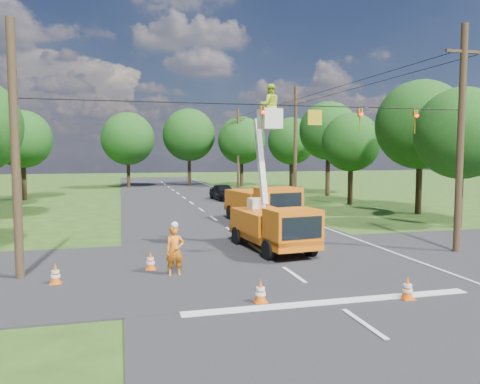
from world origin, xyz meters
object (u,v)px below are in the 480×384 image
object	(u,v)px
tree_right_c	(351,143)
tree_far_a	(128,139)
tree_right_b	(421,125)
traffic_cone_2	(272,234)
traffic_cone_5	(55,274)
traffic_cone_4	(150,261)
traffic_cone_3	(253,221)
distant_car	(223,192)
pole_right_far	(238,147)
second_truck	(262,204)
traffic_cone_0	(261,291)
pole_right_mid	(295,145)
tree_far_b	(189,135)
pole_left	(15,151)
tree_left_f	(22,139)
tree_far_c	(242,140)
tree_right_e	(291,141)
traffic_cone_1	(407,288)
tree_right_a	(461,134)
pole_right_near	(461,137)
traffic_cone_7	(256,211)
tree_right_d	(328,131)
bucket_truck	(273,215)

from	to	relation	value
tree_right_c	tree_far_a	bearing A→B (deg)	127.17
tree_right_b	tree_right_c	size ratio (longest dim) A/B	1.23
traffic_cone_2	traffic_cone_5	distance (m)	11.06
traffic_cone_4	tree_right_c	xyz separation A→B (m)	(18.17, 18.89, 4.95)
traffic_cone_3	traffic_cone_4	bearing A→B (deg)	-126.30
distant_car	tree_far_a	size ratio (longest dim) A/B	0.47
traffic_cone_2	pole_right_far	xyz separation A→B (m)	(7.16, 35.45, 4.75)
second_truck	traffic_cone_0	world-z (taller)	second_truck
pole_right_mid	tree_far_b	world-z (taller)	tree_far_b
pole_left	tree_left_f	distance (m)	30.49
pole_left	tree_right_b	distance (m)	27.35
traffic_cone_0	pole_left	bearing A→B (deg)	147.90
tree_left_f	tree_far_c	bearing A→B (deg)	26.28
pole_right_mid	tree_right_e	size ratio (longest dim) A/B	1.16
pole_right_mid	pole_left	size ratio (longest dim) A/B	1.11
second_truck	traffic_cone_3	distance (m)	1.67
traffic_cone_2	traffic_cone_3	world-z (taller)	same
second_truck	distant_car	bearing A→B (deg)	77.15
distant_car	tree_far_c	bearing A→B (deg)	64.16
traffic_cone_1	traffic_cone_2	distance (m)	10.05
tree_right_a	tree_far_c	xyz separation A→B (m)	(-4.00, 36.00, 0.50)
second_truck	traffic_cone_1	distance (m)	15.71
tree_right_c	traffic_cone_0	bearing A→B (deg)	-122.84
pole_right_mid	traffic_cone_5	bearing A→B (deg)	-128.42
pole_right_near	tree_right_e	size ratio (longest dim) A/B	1.16
tree_far_c	traffic_cone_7	bearing A→B (deg)	-102.56
distant_car	pole_left	distance (m)	28.46
traffic_cone_5	tree_right_b	world-z (taller)	tree_right_b
second_truck	tree_far_a	bearing A→B (deg)	93.12
traffic_cone_7	tree_far_b	xyz separation A→B (m)	(-0.19, 31.31, 6.45)
tree_right_b	tree_right_d	distance (m)	15.00
traffic_cone_5	tree_right_a	size ratio (longest dim) A/B	0.09
tree_far_a	traffic_cone_1	bearing A→B (deg)	-81.41
pole_right_mid	tree_right_a	world-z (taller)	pole_right_mid
traffic_cone_5	tree_left_f	size ratio (longest dim) A/B	0.08
pole_right_near	tree_far_a	xyz separation A→B (m)	(-13.50, 43.00, 1.08)
pole_right_far	tree_far_c	size ratio (longest dim) A/B	1.09
second_truck	pole_right_far	xyz separation A→B (m)	(5.93, 29.77, 3.85)
tree_right_a	tree_right_e	bearing A→B (deg)	89.41
second_truck	traffic_cone_3	size ratio (longest dim) A/B	9.50
distant_car	pole_right_far	size ratio (longest dim) A/B	0.45
bucket_truck	tree_right_d	xyz separation A→B (m)	(14.16, 24.70, 5.03)
pole_left	tree_right_a	xyz separation A→B (m)	(23.00, 6.00, 1.06)
traffic_cone_1	traffic_cone_5	world-z (taller)	same
bucket_truck	tree_far_a	xyz separation A→B (m)	(-5.64, 40.70, 4.54)
second_truck	tree_far_c	world-z (taller)	tree_far_c
pole_right_far	tree_right_d	world-z (taller)	pole_right_far
tree_right_d	tree_right_e	size ratio (longest dim) A/B	1.12
distant_car	tree_right_e	world-z (taller)	tree_right_e
traffic_cone_3	pole_right_mid	world-z (taller)	pole_right_mid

